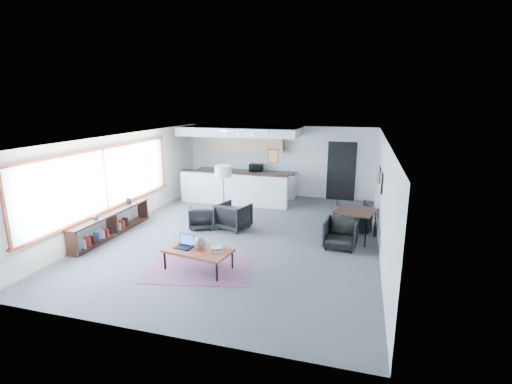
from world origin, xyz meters
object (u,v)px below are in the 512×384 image
(ceramic_pot, at_px, (199,243))
(armchair_right, at_px, (234,215))
(book_stack, at_px, (217,249))
(armchair_left, at_px, (201,216))
(dining_table, at_px, (356,213))
(laptop, at_px, (185,243))
(coffee_table, at_px, (198,251))
(dining_chair_far, at_px, (353,217))
(floor_lamp, at_px, (223,173))
(dining_chair_near, at_px, (341,234))
(microwave, at_px, (256,167))

(ceramic_pot, height_order, armchair_right, armchair_right)
(book_stack, xyz_separation_m, armchair_left, (-1.43, 2.40, -0.15))
(dining_table, bearing_deg, ceramic_pot, -138.93)
(armchair_left, distance_m, armchair_right, 0.92)
(laptop, xyz_separation_m, armchair_left, (-0.70, 2.39, -0.18))
(coffee_table, bearing_deg, dining_chair_far, 57.76)
(armchair_right, xyz_separation_m, dining_chair_far, (3.20, 0.83, -0.04))
(floor_lamp, relative_size, dining_chair_near, 2.51)
(armchair_left, height_order, microwave, microwave)
(laptop, distance_m, dining_table, 4.39)
(coffee_table, xyz_separation_m, book_stack, (0.40, 0.05, 0.07))
(book_stack, height_order, floor_lamp, floor_lamp)
(coffee_table, height_order, ceramic_pot, ceramic_pot)
(ceramic_pot, bearing_deg, laptop, 175.96)
(laptop, xyz_separation_m, book_stack, (0.73, -0.01, -0.04))
(laptop, bearing_deg, dining_table, 45.98)
(armchair_left, relative_size, armchair_right, 0.86)
(laptop, distance_m, dining_chair_far, 4.82)
(armchair_right, bearing_deg, book_stack, 117.01)
(dining_chair_near, relative_size, dining_chair_far, 0.92)
(dining_chair_near, bearing_deg, dining_chair_far, 84.81)
(dining_chair_far, bearing_deg, book_stack, 38.06)
(dining_table, xyz_separation_m, dining_chair_near, (-0.31, -0.70, -0.37))
(book_stack, bearing_deg, coffee_table, -172.80)
(armchair_left, xyz_separation_m, dining_chair_far, (4.10, 1.01, 0.02))
(laptop, height_order, dining_chair_far, dining_chair_far)
(ceramic_pot, xyz_separation_m, book_stack, (0.38, 0.01, -0.09))
(coffee_table, distance_m, armchair_right, 2.64)
(coffee_table, bearing_deg, book_stack, 16.50)
(armchair_left, bearing_deg, book_stack, 98.81)
(dining_table, xyz_separation_m, dining_chair_far, (-0.06, 0.71, -0.34))
(armchair_right, height_order, floor_lamp, floor_lamp)
(armchair_left, distance_m, dining_table, 4.19)
(ceramic_pot, height_order, floor_lamp, floor_lamp)
(coffee_table, xyz_separation_m, floor_lamp, (-0.59, 3.09, 1.05))
(ceramic_pot, height_order, dining_table, dining_table)
(book_stack, relative_size, dining_chair_far, 0.46)
(laptop, distance_m, microwave, 6.36)
(coffee_table, xyz_separation_m, armchair_left, (-1.03, 2.45, -0.07))
(laptop, relative_size, dining_chair_near, 0.60)
(coffee_table, xyz_separation_m, dining_chair_near, (2.83, 2.06, -0.08))
(coffee_table, xyz_separation_m, dining_chair_far, (3.07, 3.47, -0.05))
(microwave, bearing_deg, dining_table, -47.17)
(ceramic_pot, height_order, book_stack, ceramic_pot)
(armchair_right, height_order, dining_chair_far, armchair_right)
(ceramic_pot, distance_m, dining_chair_near, 3.47)
(ceramic_pot, bearing_deg, armchair_right, 93.12)
(dining_table, relative_size, dining_chair_near, 1.71)
(ceramic_pot, relative_size, dining_chair_far, 0.36)
(laptop, height_order, ceramic_pot, ceramic_pot)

